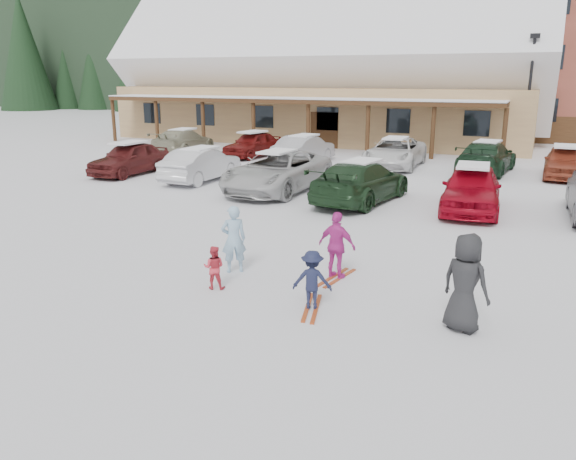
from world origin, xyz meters
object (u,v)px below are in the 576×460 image
at_px(parked_car_4, 471,188).
at_px(parked_car_8, 253,144).
at_px(child_navy, 312,280).
at_px(parked_car_3, 361,182).
at_px(day_lodge, 323,82).
at_px(parked_car_7, 183,141).
at_px(adult_skier, 234,239).
at_px(parked_car_10, 395,153).
at_px(toddler_red, 214,267).
at_px(lamp_post, 529,89).
at_px(parked_car_0, 129,158).
at_px(parked_car_9, 304,149).
at_px(bystander_dark, 465,283).
at_px(parked_car_2, 277,171).
at_px(child_magenta, 337,246).
at_px(parked_car_1, 201,165).
at_px(parked_car_11, 486,157).
at_px(parked_car_12, 565,162).

bearing_deg(parked_car_4, parked_car_8, 141.50).
bearing_deg(child_navy, parked_car_3, -93.50).
xyz_separation_m(day_lodge, parked_car_7, (-4.47, -10.81, -3.24)).
relative_size(adult_skier, parked_car_10, 0.30).
height_order(toddler_red, child_navy, child_navy).
xyz_separation_m(lamp_post, adult_skier, (-5.32, -23.11, -2.88)).
bearing_deg(parked_car_0, parked_car_9, 47.78).
distance_m(toddler_red, child_navy, 2.28).
bearing_deg(parked_car_4, parked_car_7, 149.97).
bearing_deg(parked_car_8, parked_car_4, -26.01).
xyz_separation_m(bystander_dark, parked_car_3, (-4.69, 9.35, -0.15)).
bearing_deg(parked_car_10, child_navy, -82.55).
relative_size(lamp_post, parked_car_2, 1.16).
distance_m(child_magenta, parked_car_2, 9.89).
height_order(child_magenta, parked_car_1, child_magenta).
xyz_separation_m(adult_skier, parked_car_3, (0.48, 8.30, -0.04)).
bearing_deg(parked_car_0, parked_car_1, -0.74).
relative_size(adult_skier, parked_car_8, 0.38).
relative_size(parked_car_0, parked_car_11, 0.85).
distance_m(parked_car_7, parked_car_8, 4.31).
bearing_deg(parked_car_3, parked_car_0, 1.09).
relative_size(bystander_dark, parked_car_10, 0.34).
relative_size(parked_car_4, parked_car_8, 1.10).
xyz_separation_m(parked_car_11, parked_car_12, (3.26, -0.00, -0.03)).
distance_m(parked_car_4, parked_car_11, 8.24).
relative_size(day_lodge, child_navy, 24.93).
distance_m(toddler_red, parked_car_9, 17.78).
relative_size(child_magenta, parked_car_12, 0.37).
bearing_deg(parked_car_0, adult_skier, -40.42).
xyz_separation_m(parked_car_7, parked_car_11, (16.59, 0.04, 0.03)).
xyz_separation_m(parked_car_0, parked_car_8, (2.50, 7.34, -0.03)).
height_order(parked_car_0, parked_car_2, parked_car_2).
relative_size(toddler_red, parked_car_9, 0.21).
distance_m(parked_car_0, parked_car_12, 19.36).
distance_m(child_magenta, parked_car_11, 16.21).
bearing_deg(day_lodge, parked_car_9, -73.83).
bearing_deg(parked_car_1, toddler_red, 124.73).
bearing_deg(parked_car_9, parked_car_8, -11.56).
distance_m(toddler_red, parked_car_0, 15.38).
relative_size(child_navy, parked_car_8, 0.29).
relative_size(day_lodge, parked_car_10, 5.64).
height_order(parked_car_0, parked_car_11, parked_car_11).
distance_m(parked_car_7, parked_car_9, 7.81).
relative_size(toddler_red, parked_car_3, 0.18).
relative_size(child_navy, parked_car_12, 0.28).
xyz_separation_m(parked_car_7, parked_car_12, (19.85, 0.04, -0.00)).
xyz_separation_m(toddler_red, child_navy, (2.27, -0.17, 0.12)).
bearing_deg(parked_car_3, parked_car_2, -1.10).
bearing_deg(parked_car_8, toddler_red, -56.54).
relative_size(child_navy, parked_car_10, 0.23).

